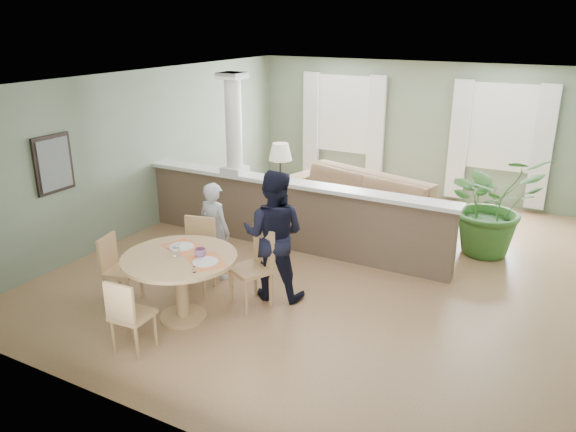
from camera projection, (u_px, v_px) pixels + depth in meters
The scene contains 12 objects.
ground at pixel (335, 262), 8.47m from camera, with size 8.00×8.00×0.00m, color tan.
room_shell at pixel (354, 136), 8.40m from camera, with size 7.02×8.02×2.71m.
pony_wall at pixel (284, 205), 8.85m from camera, with size 5.32×0.38×2.70m.
sofa at pixel (354, 203), 9.67m from camera, with size 3.24×1.27×0.95m, color olive.
houseplant at pixel (492, 204), 8.57m from camera, with size 1.44×1.25×1.60m, color #376C2B.
dining_table at pixel (181, 269), 6.68m from camera, with size 1.37×1.37×0.94m.
chair_far_boy at pixel (198, 251), 7.49m from camera, with size 0.55×0.55×0.99m.
chair_far_man at pixel (256, 263), 7.09m from camera, with size 0.61×0.61×1.01m.
chair_near at pixel (128, 313), 6.04m from camera, with size 0.42×0.42×0.88m.
chair_side at pixel (117, 266), 7.16m from camera, with size 0.49×0.49×0.90m.
child_person at pixel (215, 231), 7.78m from camera, with size 0.51×0.33×1.39m, color #A7A7AD.
man_person at pixel (274, 235), 7.18m from camera, with size 0.84×0.65×1.72m, color black.
Camera 1 is at (3.10, -7.14, 3.49)m, focal length 35.00 mm.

